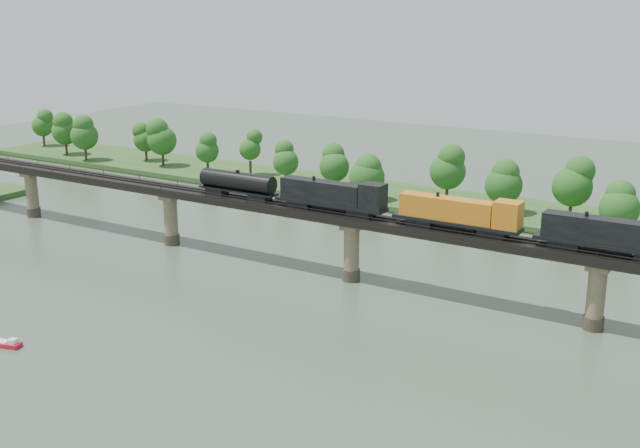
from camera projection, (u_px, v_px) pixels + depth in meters
The scene contains 7 objects.
ground at pixel (245, 342), 111.06m from camera, with size 400.00×400.00×0.00m, color #384838.
far_bank at pixel (471, 207), 180.60m from camera, with size 300.00×24.00×1.60m, color #284A1D.
bridge at pixel (352, 250), 134.21m from camera, with size 236.00×30.00×11.50m.
bridge_superstructure at pixel (352, 213), 132.51m from camera, with size 220.00×4.90×0.75m.
far_treeline at pixel (431, 172), 178.92m from camera, with size 289.06×17.54×13.60m.
freight_train at pixel (413, 207), 126.31m from camera, with size 82.71×3.22×5.69m.
motorboat at pixel (6, 344), 109.56m from camera, with size 4.73×2.66×1.25m.
Camera 1 is at (62.60, -81.94, 45.58)m, focal length 45.00 mm.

